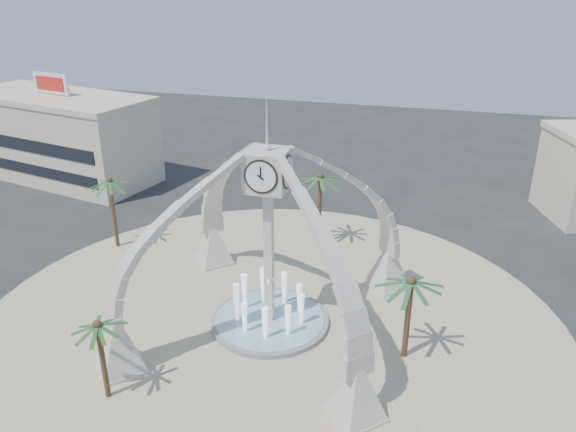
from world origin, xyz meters
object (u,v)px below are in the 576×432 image
(palm_east, at_px, (411,282))
(clock_tower, at_px, (269,238))
(palm_west, at_px, (109,182))
(palm_south, at_px, (97,326))
(palm_north, at_px, (320,178))
(fountain, at_px, (270,320))

(palm_east, bearing_deg, clock_tower, 173.42)
(palm_west, relative_size, palm_south, 1.24)
(palm_north, bearing_deg, palm_west, -162.80)
(palm_north, relative_size, palm_south, 1.30)
(palm_east, relative_size, palm_north, 0.86)
(clock_tower, xyz_separation_m, palm_west, (-16.35, 7.53, -0.49))
(fountain, bearing_deg, palm_west, 155.25)
(palm_north, xyz_separation_m, palm_south, (-7.03, -22.07, -1.45))
(palm_east, relative_size, palm_west, 0.90)
(clock_tower, height_order, palm_east, clock_tower)
(fountain, xyz_separation_m, palm_east, (9.12, -1.05, 5.03))
(palm_south, bearing_deg, palm_west, 120.01)
(clock_tower, distance_m, palm_north, 12.74)
(fountain, relative_size, palm_south, 1.47)
(clock_tower, relative_size, palm_east, 2.94)
(palm_west, bearing_deg, palm_east, -18.63)
(clock_tower, distance_m, palm_south, 11.57)
(clock_tower, relative_size, palm_south, 3.29)
(fountain, bearing_deg, clock_tower, -90.00)
(fountain, bearing_deg, palm_east, -6.58)
(palm_east, bearing_deg, fountain, 173.42)
(palm_west, xyz_separation_m, palm_north, (16.78, 5.20, 0.22))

